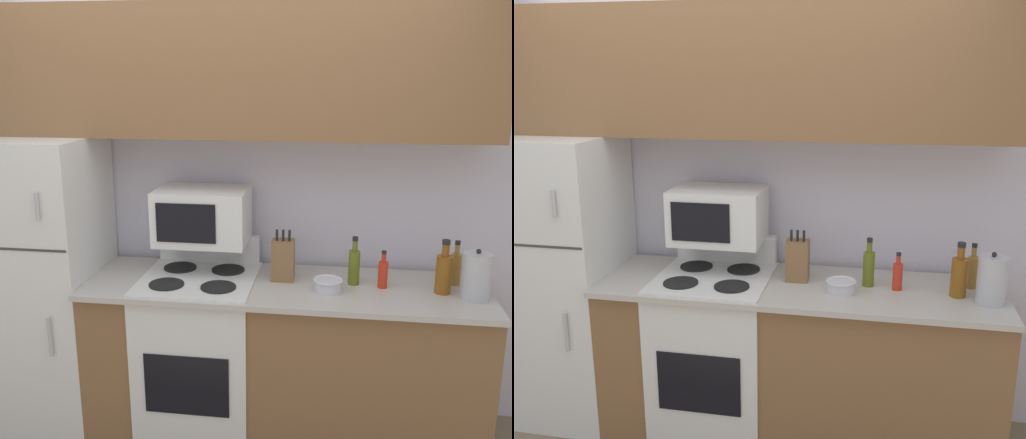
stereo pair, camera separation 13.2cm
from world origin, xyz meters
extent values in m
cube|color=silver|center=(0.00, 0.67, 1.27)|extent=(8.00, 0.05, 2.55)
cube|color=brown|center=(0.37, 0.30, 0.44)|extent=(2.11, 0.61, 0.87)
cube|color=#BCB7AD|center=(0.37, 0.28, 0.89)|extent=(2.11, 0.65, 0.03)
cube|color=white|center=(-1.06, 0.32, 0.83)|extent=(0.74, 0.63, 1.66)
cube|color=#383838|center=(-1.06, 0.00, 1.13)|extent=(0.72, 0.01, 0.01)
cylinder|color=#B7B7BC|center=(-0.82, -0.01, 1.36)|extent=(0.02, 0.02, 0.14)
cylinder|color=#B7B7BC|center=(-0.82, -0.01, 0.66)|extent=(0.02, 0.02, 0.22)
cube|color=brown|center=(0.00, 0.47, 1.99)|extent=(2.85, 0.35, 0.68)
cube|color=white|center=(-0.10, 0.29, 0.46)|extent=(0.61, 0.61, 0.91)
cube|color=black|center=(-0.10, -0.02, 0.44)|extent=(0.44, 0.01, 0.33)
cube|color=#2D2D2D|center=(-0.10, 0.29, 0.91)|extent=(0.59, 0.58, 0.01)
cube|color=white|center=(-0.10, 0.58, 0.99)|extent=(0.59, 0.06, 0.16)
cylinder|color=black|center=(-0.24, 0.15, 0.92)|extent=(0.18, 0.18, 0.01)
cylinder|color=black|center=(0.04, 0.15, 0.92)|extent=(0.18, 0.18, 0.01)
cylinder|color=black|center=(-0.24, 0.42, 0.92)|extent=(0.18, 0.18, 0.01)
cylinder|color=black|center=(0.04, 0.42, 0.92)|extent=(0.18, 0.18, 0.01)
cube|color=white|center=(-0.10, 0.41, 1.23)|extent=(0.50, 0.34, 0.30)
cube|color=black|center=(-0.15, 0.24, 1.23)|extent=(0.32, 0.01, 0.21)
cube|color=brown|center=(0.36, 0.35, 1.02)|extent=(0.12, 0.11, 0.22)
cylinder|color=black|center=(0.32, 0.34, 1.16)|extent=(0.01, 0.01, 0.06)
cylinder|color=black|center=(0.36, 0.34, 1.16)|extent=(0.01, 0.01, 0.06)
cylinder|color=black|center=(0.39, 0.34, 1.16)|extent=(0.01, 0.01, 0.06)
cylinder|color=silver|center=(0.60, 0.21, 0.94)|extent=(0.14, 0.14, 0.06)
torus|color=silver|center=(0.60, 0.21, 0.97)|extent=(0.15, 0.15, 0.01)
cylinder|color=red|center=(0.88, 0.31, 0.97)|extent=(0.05, 0.05, 0.14)
cylinder|color=red|center=(0.88, 0.31, 1.07)|extent=(0.02, 0.02, 0.04)
cylinder|color=black|center=(0.88, 0.31, 1.10)|extent=(0.02, 0.03, 0.02)
cylinder|color=brown|center=(1.18, 0.27, 1.00)|extent=(0.08, 0.08, 0.20)
cylinder|color=brown|center=(1.18, 0.27, 1.13)|extent=(0.04, 0.04, 0.06)
cylinder|color=black|center=(1.18, 0.27, 1.17)|extent=(0.04, 0.04, 0.02)
cylinder|color=#5B6619|center=(0.73, 0.34, 1.00)|extent=(0.06, 0.06, 0.18)
cylinder|color=#5B6619|center=(0.73, 0.34, 1.12)|extent=(0.03, 0.03, 0.06)
cylinder|color=black|center=(0.73, 0.34, 1.15)|extent=(0.03, 0.03, 0.02)
cylinder|color=olive|center=(1.26, 0.41, 0.99)|extent=(0.06, 0.06, 0.17)
cylinder|color=olive|center=(1.26, 0.41, 1.10)|extent=(0.03, 0.03, 0.05)
cylinder|color=black|center=(1.26, 0.41, 1.14)|extent=(0.03, 0.03, 0.02)
cylinder|color=#B7B7BC|center=(1.32, 0.21, 1.02)|extent=(0.14, 0.14, 0.24)
sphere|color=black|center=(1.32, 0.21, 1.15)|extent=(0.02, 0.02, 0.02)
camera|label=1|loc=(0.63, -2.54, 1.99)|focal=40.00mm
camera|label=2|loc=(0.76, -2.52, 1.99)|focal=40.00mm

